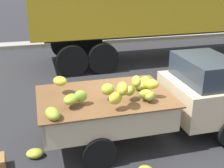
% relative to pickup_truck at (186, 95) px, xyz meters
% --- Properties ---
extents(ground, '(220.00, 220.00, 0.00)m').
position_rel_pickup_truck_xyz_m(ground, '(-0.79, 0.24, -0.88)').
color(ground, '#28282B').
extents(curb_strip, '(80.00, 0.80, 0.16)m').
position_rel_pickup_truck_xyz_m(curb_strip, '(-0.79, 8.92, -0.80)').
color(curb_strip, gray).
rests_on(curb_strip, ground).
extents(pickup_truck, '(4.74, 1.87, 1.70)m').
position_rel_pickup_truck_xyz_m(pickup_truck, '(0.00, 0.00, 0.00)').
color(pickup_truck, '#CCB793').
rests_on(pickup_truck, ground).
extents(fallen_banana_bunch_near_tailgate, '(0.36, 0.29, 0.17)m').
position_rel_pickup_truck_xyz_m(fallen_banana_bunch_near_tailgate, '(-3.31, -0.21, -0.80)').
color(fallen_banana_bunch_near_tailgate, '#ADB432').
rests_on(fallen_banana_bunch_near_tailgate, ground).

